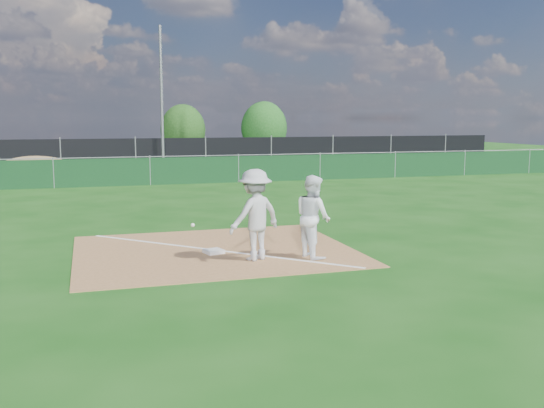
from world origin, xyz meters
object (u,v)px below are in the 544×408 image
(light_pole, at_px, (162,99))
(tree_right, at_px, (264,128))
(play_at_first, at_px, (255,215))
(runner, at_px, (313,216))
(car_right, at_px, (185,152))
(tree_mid, at_px, (183,130))
(first_base, at_px, (214,251))
(car_mid, at_px, (92,154))

(light_pole, relative_size, tree_right, 1.89)
(play_at_first, bearing_deg, runner, -3.83)
(runner, distance_m, car_right, 28.30)
(tree_mid, bearing_deg, play_at_first, -96.26)
(light_pole, height_order, tree_mid, light_pole)
(light_pole, xyz_separation_m, play_at_first, (-0.88, -22.81, -3.04))
(play_at_first, bearing_deg, tree_right, 73.46)
(first_base, bearing_deg, tree_mid, 82.38)
(light_pole, relative_size, tree_mid, 2.02)
(play_at_first, distance_m, runner, 1.25)
(play_at_first, distance_m, car_mid, 27.42)
(first_base, height_order, tree_mid, tree_mid)
(play_at_first, height_order, car_mid, play_at_first)
(play_at_first, bearing_deg, tree_mid, 83.74)
(runner, xyz_separation_m, car_mid, (-4.19, 27.34, -0.12))
(runner, height_order, car_mid, runner)
(tree_right, bearing_deg, light_pole, -129.88)
(tree_right, bearing_deg, tree_mid, -179.63)
(tree_mid, bearing_deg, car_mid, -135.77)
(car_right, bearing_deg, first_base, -176.32)
(runner, distance_m, car_mid, 27.66)
(play_at_first, bearing_deg, car_right, 84.04)
(tree_mid, xyz_separation_m, tree_right, (6.33, 0.04, 0.13))
(car_right, bearing_deg, runner, -172.17)
(light_pole, distance_m, first_base, 22.39)
(light_pole, bearing_deg, car_right, 68.93)
(play_at_first, distance_m, tree_mid, 33.94)
(car_mid, bearing_deg, play_at_first, -149.79)
(light_pole, xyz_separation_m, first_base, (-1.58, -21.98, -3.94))
(runner, bearing_deg, car_mid, -0.62)
(play_at_first, relative_size, car_right, 0.40)
(car_right, xyz_separation_m, tree_right, (7.09, 5.60, 1.44))
(light_pole, xyz_separation_m, car_right, (2.06, 5.35, -3.26))
(runner, xyz_separation_m, tree_right, (8.79, 33.85, 1.30))
(light_pole, bearing_deg, tree_mid, 75.51)
(car_mid, bearing_deg, car_right, -57.16)
(tree_mid, relative_size, tree_right, 0.94)
(light_pole, distance_m, play_at_first, 23.03)
(first_base, height_order, play_at_first, play_at_first)
(first_base, height_order, car_right, car_right)
(light_pole, xyz_separation_m, tree_right, (9.15, 10.95, -1.82))
(first_base, relative_size, tree_mid, 0.09)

